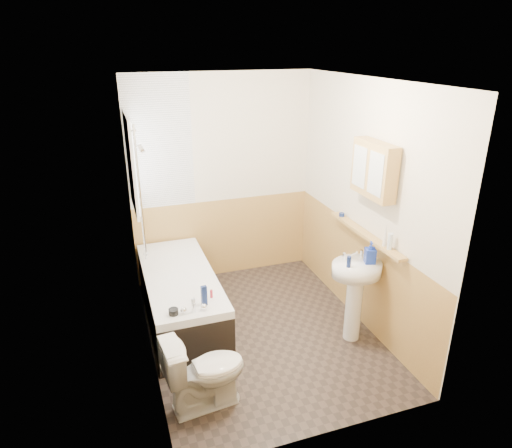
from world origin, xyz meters
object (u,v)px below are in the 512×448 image
object	(u,v)px
sink	(355,285)
pine_shelf	(365,234)
medicine_cabinet	(374,170)
toilet	(205,372)
bathtub	(181,296)

from	to	relation	value
sink	pine_shelf	bearing A→B (deg)	37.47
medicine_cabinet	toilet	bearing A→B (deg)	-162.31
toilet	medicine_cabinet	xyz separation A→B (m)	(1.77, 0.57, 1.38)
bathtub	sink	bearing A→B (deg)	-28.84
sink	medicine_cabinet	world-z (taller)	medicine_cabinet
toilet	pine_shelf	bearing A→B (deg)	-76.63
pine_shelf	medicine_cabinet	bearing A→B (deg)	-109.47
sink	medicine_cabinet	xyz separation A→B (m)	(0.17, 0.14, 1.10)
toilet	sink	xyz separation A→B (m)	(1.60, 0.43, 0.27)
pine_shelf	bathtub	bearing A→B (deg)	159.92
medicine_cabinet	bathtub	bearing A→B (deg)	157.38
sink	pine_shelf	xyz separation A→B (m)	(0.20, 0.22, 0.42)
sink	pine_shelf	world-z (taller)	pine_shelf
toilet	sink	world-z (taller)	sink
sink	pine_shelf	size ratio (longest dim) A/B	0.77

